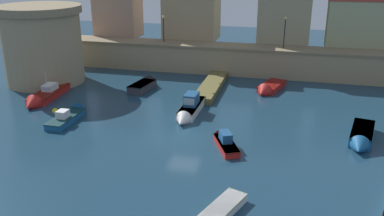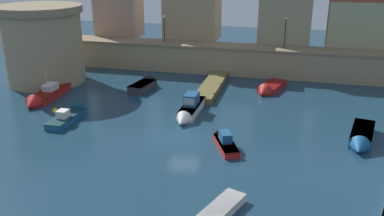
{
  "view_description": "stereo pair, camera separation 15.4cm",
  "coord_description": "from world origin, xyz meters",
  "px_view_note": "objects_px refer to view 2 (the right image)",
  "views": [
    {
      "loc": [
        8.02,
        -29.88,
        13.99
      ],
      "look_at": [
        0.0,
        2.83,
        1.48
      ],
      "focal_mm": 38.97,
      "sensor_mm": 36.0,
      "label": 1
    },
    {
      "loc": [
        8.17,
        -29.85,
        13.99
      ],
      "look_at": [
        0.0,
        2.83,
        1.48
      ],
      "focal_mm": 38.97,
      "sensor_mm": 36.0,
      "label": 2
    }
  ],
  "objects_px": {
    "moored_boat_0": "(71,114)",
    "moored_boat_7": "(224,140)",
    "moored_boat_3": "(44,96)",
    "moored_boat_1": "(146,85)",
    "moored_boat_5": "(189,109)",
    "mooring_buoy_0": "(56,111)",
    "quay_lamp_1": "(286,28)",
    "fortress_tower": "(43,44)",
    "quay_lamp_0": "(164,24)",
    "moored_boat_6": "(269,89)",
    "moored_boat_4": "(361,138)"
  },
  "relations": [
    {
      "from": "quay_lamp_0",
      "to": "moored_boat_7",
      "type": "relative_size",
      "value": 0.69
    },
    {
      "from": "fortress_tower",
      "to": "moored_boat_1",
      "type": "bearing_deg",
      "value": 1.32
    },
    {
      "from": "moored_boat_0",
      "to": "moored_boat_7",
      "type": "bearing_deg",
      "value": -98.3
    },
    {
      "from": "quay_lamp_0",
      "to": "mooring_buoy_0",
      "type": "relative_size",
      "value": 5.26
    },
    {
      "from": "quay_lamp_1",
      "to": "moored_boat_6",
      "type": "bearing_deg",
      "value": -99.67
    },
    {
      "from": "fortress_tower",
      "to": "moored_boat_7",
      "type": "bearing_deg",
      "value": -27.56
    },
    {
      "from": "fortress_tower",
      "to": "moored_boat_7",
      "type": "height_order",
      "value": "fortress_tower"
    },
    {
      "from": "moored_boat_4",
      "to": "moored_boat_3",
      "type": "bearing_deg",
      "value": -84.36
    },
    {
      "from": "fortress_tower",
      "to": "quay_lamp_0",
      "type": "relative_size",
      "value": 2.83
    },
    {
      "from": "moored_boat_0",
      "to": "moored_boat_7",
      "type": "xyz_separation_m",
      "value": [
        14.36,
        -2.2,
        0.02
      ]
    },
    {
      "from": "moored_boat_4",
      "to": "moored_boat_7",
      "type": "xyz_separation_m",
      "value": [
        -10.42,
        -2.88,
        -0.08
      ]
    },
    {
      "from": "moored_boat_0",
      "to": "moored_boat_7",
      "type": "height_order",
      "value": "moored_boat_0"
    },
    {
      "from": "quay_lamp_0",
      "to": "quay_lamp_1",
      "type": "distance_m",
      "value": 14.86
    },
    {
      "from": "quay_lamp_0",
      "to": "moored_boat_7",
      "type": "height_order",
      "value": "quay_lamp_0"
    },
    {
      "from": "moored_boat_1",
      "to": "moored_boat_5",
      "type": "relative_size",
      "value": 0.72
    },
    {
      "from": "quay_lamp_0",
      "to": "moored_boat_7",
      "type": "bearing_deg",
      "value": -61.4
    },
    {
      "from": "fortress_tower",
      "to": "moored_boat_1",
      "type": "distance_m",
      "value": 12.66
    },
    {
      "from": "fortress_tower",
      "to": "mooring_buoy_0",
      "type": "bearing_deg",
      "value": -54.28
    },
    {
      "from": "moored_boat_0",
      "to": "mooring_buoy_0",
      "type": "height_order",
      "value": "moored_boat_0"
    },
    {
      "from": "quay_lamp_1",
      "to": "fortress_tower",
      "type": "bearing_deg",
      "value": -161.47
    },
    {
      "from": "quay_lamp_0",
      "to": "moored_boat_4",
      "type": "xyz_separation_m",
      "value": [
        21.76,
        -17.91,
        -5.24
      ]
    },
    {
      "from": "fortress_tower",
      "to": "moored_boat_6",
      "type": "relative_size",
      "value": 1.63
    },
    {
      "from": "mooring_buoy_0",
      "to": "moored_boat_5",
      "type": "bearing_deg",
      "value": 9.8
    },
    {
      "from": "quay_lamp_0",
      "to": "moored_boat_1",
      "type": "relative_size",
      "value": 0.68
    },
    {
      "from": "moored_boat_1",
      "to": "mooring_buoy_0",
      "type": "relative_size",
      "value": 7.77
    },
    {
      "from": "quay_lamp_1",
      "to": "moored_boat_0",
      "type": "relative_size",
      "value": 0.63
    },
    {
      "from": "quay_lamp_1",
      "to": "moored_boat_5",
      "type": "relative_size",
      "value": 0.53
    },
    {
      "from": "moored_boat_5",
      "to": "moored_boat_6",
      "type": "relative_size",
      "value": 1.19
    },
    {
      "from": "quay_lamp_1",
      "to": "moored_boat_7",
      "type": "bearing_deg",
      "value": -99.63
    },
    {
      "from": "moored_boat_6",
      "to": "moored_boat_1",
      "type": "bearing_deg",
      "value": -64.03
    },
    {
      "from": "moored_boat_6",
      "to": "moored_boat_5",
      "type": "bearing_deg",
      "value": -19.83
    },
    {
      "from": "moored_boat_7",
      "to": "moored_boat_0",
      "type": "bearing_deg",
      "value": 56.71
    },
    {
      "from": "mooring_buoy_0",
      "to": "quay_lamp_0",
      "type": "bearing_deg",
      "value": 72.91
    },
    {
      "from": "quay_lamp_1",
      "to": "mooring_buoy_0",
      "type": "xyz_separation_m",
      "value": [
        -20.22,
        -17.44,
        -5.89
      ]
    },
    {
      "from": "fortress_tower",
      "to": "moored_boat_7",
      "type": "relative_size",
      "value": 1.97
    },
    {
      "from": "fortress_tower",
      "to": "moored_boat_6",
      "type": "bearing_deg",
      "value": 5.32
    },
    {
      "from": "quay_lamp_1",
      "to": "mooring_buoy_0",
      "type": "bearing_deg",
      "value": -139.22
    },
    {
      "from": "moored_boat_1",
      "to": "moored_boat_6",
      "type": "relative_size",
      "value": 0.85
    },
    {
      "from": "fortress_tower",
      "to": "moored_boat_0",
      "type": "xyz_separation_m",
      "value": [
        8.51,
        -9.74,
        -4.06
      ]
    },
    {
      "from": "quay_lamp_1",
      "to": "mooring_buoy_0",
      "type": "relative_size",
      "value": 5.8
    },
    {
      "from": "moored_boat_0",
      "to": "moored_boat_1",
      "type": "bearing_deg",
      "value": -18.86
    },
    {
      "from": "fortress_tower",
      "to": "moored_boat_4",
      "type": "height_order",
      "value": "fortress_tower"
    },
    {
      "from": "moored_boat_1",
      "to": "mooring_buoy_0",
      "type": "distance_m",
      "value": 10.63
    },
    {
      "from": "moored_boat_4",
      "to": "moored_boat_0",
      "type": "bearing_deg",
      "value": -76.98
    },
    {
      "from": "moored_boat_0",
      "to": "moored_boat_3",
      "type": "relative_size",
      "value": 0.78
    },
    {
      "from": "quay_lamp_1",
      "to": "moored_boat_3",
      "type": "distance_m",
      "value": 27.93
    },
    {
      "from": "moored_boat_7",
      "to": "moored_boat_4",
      "type": "bearing_deg",
      "value": -99.14
    },
    {
      "from": "moored_boat_0",
      "to": "moored_boat_1",
      "type": "distance_m",
      "value": 10.61
    },
    {
      "from": "quay_lamp_1",
      "to": "moored_boat_0",
      "type": "height_order",
      "value": "quay_lamp_1"
    },
    {
      "from": "quay_lamp_0",
      "to": "moored_boat_5",
      "type": "distance_m",
      "value": 17.63
    }
  ]
}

